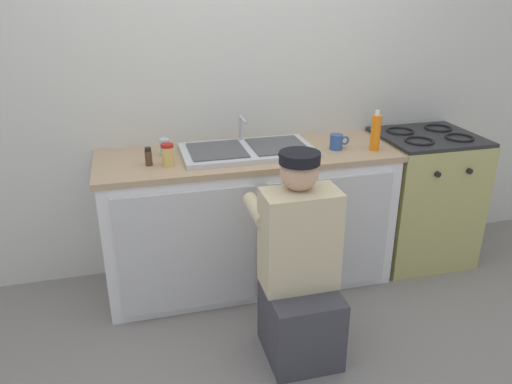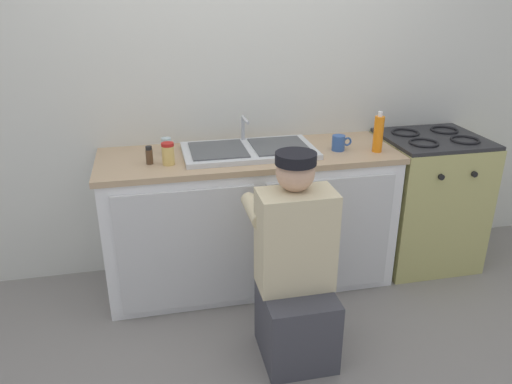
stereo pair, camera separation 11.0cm
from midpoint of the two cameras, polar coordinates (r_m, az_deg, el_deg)
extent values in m
plane|color=gray|center=(3.19, 1.40, -12.50)|extent=(12.00, 12.00, 0.00)
cube|color=silver|center=(3.29, -1.11, 12.41)|extent=(6.00, 0.10, 2.50)
cube|color=white|center=(3.23, 0.22, -3.30)|extent=(1.78, 0.60, 0.85)
cube|color=silver|center=(2.90, -6.78, -6.72)|extent=(0.78, 0.02, 0.75)
cube|color=silver|center=(3.08, 9.34, -5.01)|extent=(0.78, 0.02, 0.75)
cube|color=tan|center=(3.06, 0.23, 4.17)|extent=(1.82, 0.62, 0.04)
cube|color=silver|center=(3.05, 0.23, 4.75)|extent=(0.80, 0.44, 0.03)
cube|color=#4C4F51|center=(3.01, -3.31, 4.84)|extent=(0.33, 0.35, 0.01)
cube|color=#4C4F51|center=(3.09, 3.69, 5.31)|extent=(0.33, 0.35, 0.01)
cylinder|color=#B7BABF|center=(3.20, -0.51, 7.05)|extent=(0.02, 0.02, 0.18)
cylinder|color=#B7BABF|center=(3.10, -0.21, 8.26)|extent=(0.02, 0.16, 0.02)
cube|color=tan|center=(3.67, 19.58, -1.05)|extent=(0.65, 0.60, 0.88)
cube|color=#262628|center=(3.52, 20.54, 5.72)|extent=(0.64, 0.59, 0.02)
torus|color=black|center=(3.35, 19.52, 5.32)|extent=(0.19, 0.19, 0.02)
torus|color=black|center=(3.50, 23.63, 5.47)|extent=(0.19, 0.19, 0.02)
torus|color=black|center=(3.54, 17.56, 6.50)|extent=(0.19, 0.19, 0.02)
torus|color=black|center=(3.69, 21.54, 6.61)|extent=(0.19, 0.19, 0.02)
cylinder|color=black|center=(3.26, 21.34, 1.59)|extent=(0.04, 0.02, 0.04)
cylinder|color=black|center=(3.39, 24.56, 1.85)|extent=(0.04, 0.02, 0.04)
cube|color=#3F3F47|center=(2.71, 5.81, -14.70)|extent=(0.36, 0.40, 0.40)
cube|color=beige|center=(2.51, 5.80, -5.51)|extent=(0.38, 0.22, 0.52)
sphere|color=tan|center=(2.40, 5.84, 2.23)|extent=(0.19, 0.19, 0.19)
cylinder|color=black|center=(2.37, 5.91, 3.84)|extent=(0.20, 0.20, 0.06)
cube|color=black|center=(2.46, 5.28, 4.05)|extent=(0.13, 0.09, 0.02)
cylinder|color=beige|center=(2.60, 0.96, -2.10)|extent=(0.08, 0.30, 0.08)
cylinder|color=beige|center=(2.69, 8.04, -1.43)|extent=(0.08, 0.30, 0.08)
cylinder|color=orange|center=(3.15, 14.79, 6.40)|extent=(0.06, 0.06, 0.22)
cylinder|color=white|center=(3.12, 15.01, 8.60)|extent=(0.03, 0.03, 0.03)
cylinder|color=#ADC6CC|center=(3.06, -9.18, 5.21)|extent=(0.06, 0.06, 0.10)
cylinder|color=#513823|center=(2.90, -11.03, 3.97)|extent=(0.04, 0.04, 0.08)
cylinder|color=black|center=(2.89, -11.11, 4.95)|extent=(0.04, 0.04, 0.02)
cylinder|color=#DBB760|center=(2.87, -8.92, 4.17)|extent=(0.07, 0.07, 0.11)
cylinder|color=#B21E19|center=(2.85, -9.00, 5.38)|extent=(0.07, 0.07, 0.02)
cylinder|color=#335699|center=(3.14, 10.40, 5.53)|extent=(0.08, 0.08, 0.09)
torus|color=#335699|center=(3.16, 11.39, 5.66)|extent=(0.06, 0.01, 0.06)
camera|label=1|loc=(0.06, -88.92, 0.45)|focal=35.00mm
camera|label=2|loc=(0.06, 91.08, -0.45)|focal=35.00mm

